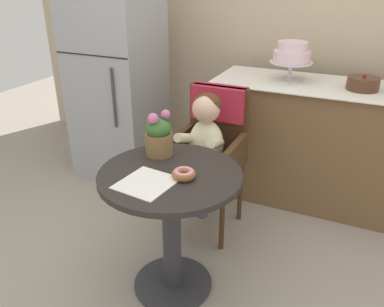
{
  "coord_description": "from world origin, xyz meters",
  "views": [
    {
      "loc": [
        0.82,
        -1.53,
        1.64
      ],
      "look_at": [
        0.05,
        0.15,
        0.77
      ],
      "focal_mm": 37.12,
      "sensor_mm": 36.0,
      "label": 1
    }
  ],
  "objects_px": {
    "cafe_table": "(171,209)",
    "donut_front": "(184,174)",
    "wicker_chair": "(213,137)",
    "refrigerator": "(117,75)",
    "seated_child": "(204,140)",
    "round_layer_cake": "(363,83)",
    "tiered_cake_stand": "(292,55)",
    "flower_vase": "(159,135)"
  },
  "relations": [
    {
      "from": "cafe_table",
      "to": "donut_front",
      "type": "relative_size",
      "value": 6.21
    },
    {
      "from": "wicker_chair",
      "to": "refrigerator",
      "type": "xyz_separation_m",
      "value": [
        -1.0,
        0.41,
        0.21
      ]
    },
    {
      "from": "seated_child",
      "to": "cafe_table",
      "type": "bearing_deg",
      "value": -85.09
    },
    {
      "from": "cafe_table",
      "to": "seated_child",
      "type": "bearing_deg",
      "value": 94.91
    },
    {
      "from": "round_layer_cake",
      "to": "refrigerator",
      "type": "relative_size",
      "value": 0.12
    },
    {
      "from": "cafe_table",
      "to": "round_layer_cake",
      "type": "distance_m",
      "value": 1.55
    },
    {
      "from": "tiered_cake_stand",
      "to": "flower_vase",
      "type": "bearing_deg",
      "value": -111.43
    },
    {
      "from": "wicker_chair",
      "to": "tiered_cake_stand",
      "type": "height_order",
      "value": "tiered_cake_stand"
    },
    {
      "from": "flower_vase",
      "to": "round_layer_cake",
      "type": "height_order",
      "value": "round_layer_cake"
    },
    {
      "from": "donut_front",
      "to": "refrigerator",
      "type": "height_order",
      "value": "refrigerator"
    },
    {
      "from": "donut_front",
      "to": "wicker_chair",
      "type": "bearing_deg",
      "value": 100.42
    },
    {
      "from": "seated_child",
      "to": "refrigerator",
      "type": "bearing_deg",
      "value": 150.74
    },
    {
      "from": "wicker_chair",
      "to": "round_layer_cake",
      "type": "bearing_deg",
      "value": 31.74
    },
    {
      "from": "tiered_cake_stand",
      "to": "seated_child",
      "type": "bearing_deg",
      "value": -113.8
    },
    {
      "from": "tiered_cake_stand",
      "to": "round_layer_cake",
      "type": "xyz_separation_m",
      "value": [
        0.49,
        -0.03,
        -0.14
      ]
    },
    {
      "from": "round_layer_cake",
      "to": "seated_child",
      "type": "bearing_deg",
      "value": -138.27
    },
    {
      "from": "cafe_table",
      "to": "round_layer_cake",
      "type": "xyz_separation_m",
      "value": [
        0.78,
        1.27,
        0.43
      ]
    },
    {
      "from": "wicker_chair",
      "to": "round_layer_cake",
      "type": "distance_m",
      "value": 1.05
    },
    {
      "from": "wicker_chair",
      "to": "flower_vase",
      "type": "bearing_deg",
      "value": -104.96
    },
    {
      "from": "seated_child",
      "to": "donut_front",
      "type": "distance_m",
      "value": 0.58
    },
    {
      "from": "round_layer_cake",
      "to": "wicker_chair",
      "type": "bearing_deg",
      "value": -144.89
    },
    {
      "from": "cafe_table",
      "to": "tiered_cake_stand",
      "type": "xyz_separation_m",
      "value": [
        0.29,
        1.3,
        0.58
      ]
    },
    {
      "from": "wicker_chair",
      "to": "seated_child",
      "type": "relative_size",
      "value": 1.31
    },
    {
      "from": "flower_vase",
      "to": "round_layer_cake",
      "type": "distance_m",
      "value": 1.45
    },
    {
      "from": "donut_front",
      "to": "round_layer_cake",
      "type": "relative_size",
      "value": 0.56
    },
    {
      "from": "refrigerator",
      "to": "seated_child",
      "type": "bearing_deg",
      "value": -29.26
    },
    {
      "from": "donut_front",
      "to": "cafe_table",
      "type": "bearing_deg",
      "value": 165.51
    },
    {
      "from": "cafe_table",
      "to": "wicker_chair",
      "type": "relative_size",
      "value": 0.75
    },
    {
      "from": "donut_front",
      "to": "tiered_cake_stand",
      "type": "distance_m",
      "value": 1.38
    },
    {
      "from": "seated_child",
      "to": "wicker_chair",
      "type": "bearing_deg",
      "value": 90.0
    },
    {
      "from": "cafe_table",
      "to": "wicker_chair",
      "type": "distance_m",
      "value": 0.71
    },
    {
      "from": "donut_front",
      "to": "round_layer_cake",
      "type": "distance_m",
      "value": 1.48
    },
    {
      "from": "donut_front",
      "to": "round_layer_cake",
      "type": "bearing_deg",
      "value": 61.83
    },
    {
      "from": "cafe_table",
      "to": "refrigerator",
      "type": "height_order",
      "value": "refrigerator"
    },
    {
      "from": "seated_child",
      "to": "flower_vase",
      "type": "bearing_deg",
      "value": -106.27
    },
    {
      "from": "seated_child",
      "to": "donut_front",
      "type": "relative_size",
      "value": 6.27
    },
    {
      "from": "cafe_table",
      "to": "seated_child",
      "type": "height_order",
      "value": "seated_child"
    },
    {
      "from": "round_layer_cake",
      "to": "refrigerator",
      "type": "bearing_deg",
      "value": -174.58
    },
    {
      "from": "wicker_chair",
      "to": "flower_vase",
      "type": "distance_m",
      "value": 0.57
    },
    {
      "from": "donut_front",
      "to": "flower_vase",
      "type": "xyz_separation_m",
      "value": [
        -0.24,
        0.19,
        0.09
      ]
    },
    {
      "from": "tiered_cake_stand",
      "to": "refrigerator",
      "type": "distance_m",
      "value": 1.38
    },
    {
      "from": "cafe_table",
      "to": "seated_child",
      "type": "relative_size",
      "value": 0.99
    }
  ]
}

